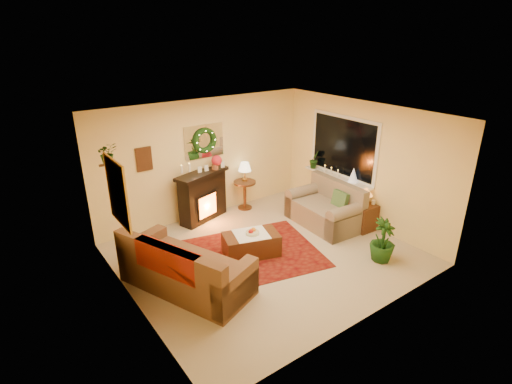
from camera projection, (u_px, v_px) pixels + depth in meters
floor at (267, 255)px, 7.46m from camera, size 5.00×5.00×0.00m
ceiling at (269, 116)px, 6.48m from camera, size 5.00×5.00×0.00m
wall_back at (205, 159)px, 8.66m from camera, size 5.00×5.00×0.00m
wall_front at (371, 241)px, 5.28m from camera, size 5.00×5.00×0.00m
wall_left at (127, 229)px, 5.61m from camera, size 4.50×4.50×0.00m
wall_right at (363, 164)px, 8.33m from camera, size 4.50×4.50×0.00m
area_rug at (246, 254)px, 7.45m from camera, size 3.04×2.55×0.01m
sofa at (186, 264)px, 6.37m from camera, size 1.67×2.35×0.93m
red_throw at (180, 260)px, 6.44m from camera, size 0.74×1.20×0.02m
fireplace at (203, 196)px, 8.67m from camera, size 1.18×0.68×1.03m
poinsettia at (217, 160)px, 8.56m from camera, size 0.23×0.23×0.23m
mantel_candle_a at (182, 169)px, 8.13m from camera, size 0.05×0.05×0.16m
mantel_candle_b at (189, 168)px, 8.23m from camera, size 0.06×0.06×0.17m
mantel_mirror at (204, 141)px, 8.49m from camera, size 0.92×0.02×0.72m
wreath at (205, 141)px, 8.45m from camera, size 0.55×0.11×0.55m
wall_art at (144, 159)px, 7.81m from camera, size 0.32×0.03×0.48m
gold_mirror at (117, 193)px, 5.68m from camera, size 0.03×0.84×1.00m
hanging_plant at (109, 163)px, 6.23m from camera, size 0.33×0.28×0.36m
loveseat at (324, 206)px, 8.48m from camera, size 1.01×1.64×0.92m
window_frame at (343, 147)px, 8.64m from camera, size 0.03×1.86×1.36m
window_glass at (343, 147)px, 8.63m from camera, size 0.02×1.70×1.22m
window_sill at (337, 177)px, 8.84m from camera, size 0.22×1.86×0.04m
mini_tree at (353, 175)px, 8.46m from camera, size 0.21×0.21×0.32m
sill_plant at (314, 160)px, 9.29m from camera, size 0.30×0.24×0.54m
side_table_round at (245, 195)px, 9.29m from camera, size 0.55×0.55×0.67m
lamp_cream at (245, 172)px, 9.12m from camera, size 0.30×0.30×0.45m
end_table_square at (363, 217)px, 8.33m from camera, size 0.47×0.47×0.55m
lamp_tiffany at (366, 196)px, 8.17m from camera, size 0.29×0.29×0.42m
coffee_table at (251, 245)px, 7.39m from camera, size 1.13×0.83×0.42m
fruit_bowl at (253, 233)px, 7.30m from camera, size 0.25×0.25×0.06m
floor_palm at (383, 238)px, 7.12m from camera, size 1.51×1.51×2.40m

